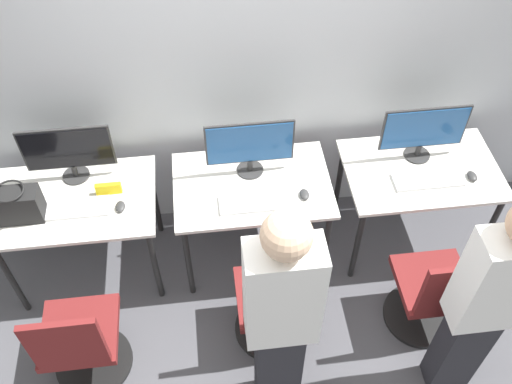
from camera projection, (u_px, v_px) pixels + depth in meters
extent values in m
plane|color=#4C4C51|center=(258.00, 290.00, 3.98)|extent=(20.00, 20.00, 0.00)
cube|color=#B7BCC1|center=(243.00, 55.00, 3.45)|extent=(12.00, 0.05, 2.80)
cube|color=silver|center=(74.00, 201.00, 3.56)|extent=(1.01, 0.67, 0.02)
cylinder|color=black|center=(12.00, 279.00, 3.62)|extent=(0.04, 0.04, 0.72)
cylinder|color=black|center=(155.00, 265.00, 3.69)|extent=(0.04, 0.04, 0.72)
cylinder|color=black|center=(25.00, 211.00, 3.99)|extent=(0.04, 0.04, 0.72)
cylinder|color=black|center=(155.00, 199.00, 4.06)|extent=(0.04, 0.04, 0.72)
cylinder|color=#2D2D2D|center=(76.00, 175.00, 3.68)|extent=(0.17, 0.17, 0.01)
cylinder|color=#2D2D2D|center=(75.00, 170.00, 3.65)|extent=(0.04, 0.04, 0.08)
cube|color=#2D2D2D|center=(67.00, 148.00, 3.51)|extent=(0.56, 0.01, 0.32)
cube|color=black|center=(67.00, 149.00, 3.50)|extent=(0.53, 0.01, 0.30)
cube|color=silver|center=(72.00, 209.00, 3.49)|extent=(0.45, 0.16, 0.02)
ellipsoid|color=#333333|center=(120.00, 207.00, 3.50)|extent=(0.06, 0.09, 0.03)
cylinder|color=black|center=(95.00, 362.00, 3.62)|extent=(0.48, 0.48, 0.03)
cylinder|color=black|center=(88.00, 348.00, 3.47)|extent=(0.04, 0.04, 0.36)
cube|color=maroon|center=(80.00, 332.00, 3.31)|extent=(0.44, 0.44, 0.05)
cube|color=maroon|center=(66.00, 345.00, 3.00)|extent=(0.40, 0.04, 0.44)
cube|color=silver|center=(252.00, 185.00, 3.65)|extent=(1.01, 0.67, 0.02)
cylinder|color=black|center=(188.00, 262.00, 3.71)|extent=(0.04, 0.04, 0.72)
cylinder|color=black|center=(325.00, 248.00, 3.78)|extent=(0.04, 0.04, 0.72)
cylinder|color=black|center=(185.00, 196.00, 4.08)|extent=(0.04, 0.04, 0.72)
cylinder|color=black|center=(310.00, 185.00, 4.15)|extent=(0.04, 0.04, 0.72)
cylinder|color=#2D2D2D|center=(250.00, 170.00, 3.72)|extent=(0.17, 0.17, 0.01)
cylinder|color=#2D2D2D|center=(250.00, 165.00, 3.68)|extent=(0.04, 0.04, 0.08)
cube|color=#2D2D2D|center=(250.00, 143.00, 3.54)|extent=(0.56, 0.01, 0.32)
cube|color=navy|center=(250.00, 144.00, 3.53)|extent=(0.53, 0.01, 0.30)
cube|color=silver|center=(255.00, 202.00, 3.53)|extent=(0.45, 0.16, 0.02)
ellipsoid|color=#333333|center=(304.00, 194.00, 3.56)|extent=(0.06, 0.09, 0.03)
cylinder|color=black|center=(271.00, 327.00, 3.77)|extent=(0.48, 0.48, 0.03)
cylinder|color=black|center=(272.00, 313.00, 3.63)|extent=(0.04, 0.04, 0.36)
cube|color=maroon|center=(273.00, 296.00, 3.47)|extent=(0.44, 0.44, 0.05)
cube|color=maroon|center=(279.00, 304.00, 3.15)|extent=(0.40, 0.04, 0.44)
cube|color=#232328|center=(278.00, 363.00, 3.21)|extent=(0.25, 0.16, 0.79)
cube|color=white|center=(283.00, 294.00, 2.66)|extent=(0.36, 0.20, 0.69)
sphere|color=beige|center=(287.00, 235.00, 2.31)|extent=(0.22, 0.22, 0.22)
cube|color=silver|center=(422.00, 170.00, 3.74)|extent=(1.01, 0.67, 0.02)
cylinder|color=black|center=(357.00, 245.00, 3.79)|extent=(0.04, 0.04, 0.72)
cylinder|color=black|center=(488.00, 232.00, 3.87)|extent=(0.04, 0.04, 0.72)
cylinder|color=black|center=(339.00, 182.00, 4.17)|extent=(0.04, 0.04, 0.72)
cylinder|color=black|center=(458.00, 171.00, 4.24)|extent=(0.04, 0.04, 0.72)
cylinder|color=#2D2D2D|center=(417.00, 155.00, 3.81)|extent=(0.17, 0.17, 0.01)
cylinder|color=#2D2D2D|center=(418.00, 150.00, 3.77)|extent=(0.04, 0.04, 0.08)
cube|color=#2D2D2D|center=(424.00, 128.00, 3.63)|extent=(0.56, 0.01, 0.32)
cube|color=navy|center=(425.00, 129.00, 3.62)|extent=(0.53, 0.01, 0.30)
cube|color=silver|center=(428.00, 179.00, 3.65)|extent=(0.45, 0.16, 0.02)
ellipsoid|color=#333333|center=(472.00, 176.00, 3.66)|extent=(0.06, 0.09, 0.03)
cylinder|color=black|center=(419.00, 315.00, 3.83)|extent=(0.48, 0.48, 0.03)
cylinder|color=black|center=(425.00, 300.00, 3.69)|extent=(0.04, 0.04, 0.36)
cube|color=maroon|center=(433.00, 283.00, 3.53)|extent=(0.44, 0.44, 0.05)
cube|color=maroon|center=(455.00, 290.00, 3.21)|extent=(0.40, 0.04, 0.44)
cube|color=#232328|center=(459.00, 348.00, 3.28)|extent=(0.25, 0.16, 0.77)
cube|color=white|center=(499.00, 280.00, 2.75)|extent=(0.36, 0.20, 0.67)
cube|color=black|center=(16.00, 205.00, 3.38)|extent=(0.30, 0.14, 0.22)
torus|color=black|center=(9.00, 191.00, 3.28)|extent=(0.18, 0.18, 0.01)
cube|color=yellow|center=(109.00, 189.00, 3.56)|extent=(0.16, 0.03, 0.08)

